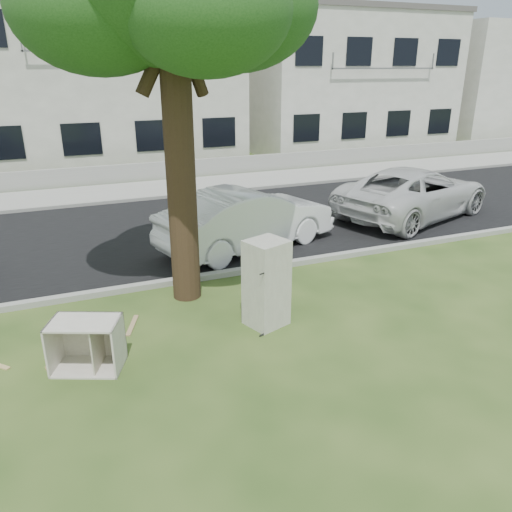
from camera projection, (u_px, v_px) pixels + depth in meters
name	position (u px, v px, depth m)	size (l,w,h in m)	color
ground	(238.00, 335.00, 8.39)	(120.00, 120.00, 0.00)	#294217
road	(162.00, 231.00, 13.58)	(120.00, 7.00, 0.01)	black
kerb_near	(198.00, 280.00, 10.51)	(120.00, 0.18, 0.12)	gray
kerb_far	(140.00, 201.00, 16.66)	(120.00, 0.18, 0.12)	gray
sidewalk	(132.00, 191.00, 17.91)	(120.00, 2.80, 0.01)	gray
low_wall	(125.00, 173.00, 19.17)	(120.00, 0.15, 0.70)	gray
townhouse_center	(102.00, 77.00, 22.20)	(11.22, 8.16, 7.44)	silver
townhouse_right	(335.00, 81.00, 26.52)	(10.20, 8.16, 6.84)	silver
fridge	(266.00, 283.00, 8.50)	(0.63, 0.59, 1.53)	silver
cabinet	(87.00, 345.00, 7.35)	(1.00, 0.62, 0.78)	beige
plank_a	(83.00, 357.00, 7.72)	(1.09, 0.09, 0.02)	#A37E4F
plank_c	(132.00, 325.00, 8.68)	(0.72, 0.08, 0.02)	#A3855A
car_center	(248.00, 219.00, 12.14)	(1.57, 4.52, 1.49)	white
car_right	(414.00, 192.00, 14.68)	(2.44, 5.29, 1.47)	silver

